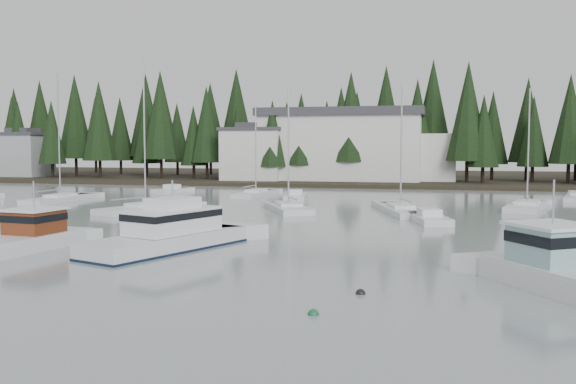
# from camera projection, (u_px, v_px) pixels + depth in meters

# --- Properties ---
(ground) EXTENTS (260.00, 260.00, 0.00)m
(ground) POSITION_uv_depth(u_px,v_px,m) (62.00, 354.00, 17.78)
(ground) COLOR gray
(ground) RESTS_ON ground
(far_shore_land) EXTENTS (240.00, 54.00, 1.00)m
(far_shore_land) POSITION_uv_depth(u_px,v_px,m) (383.00, 179.00, 111.80)
(far_shore_land) COLOR black
(far_shore_land) RESTS_ON ground
(conifer_treeline) EXTENTS (200.00, 22.00, 20.00)m
(conifer_treeline) POSITION_uv_depth(u_px,v_px,m) (376.00, 182.00, 101.14)
(conifer_treeline) COLOR black
(conifer_treeline) RESTS_ON ground
(house_west) EXTENTS (9.54, 7.42, 8.75)m
(house_west) POSITION_uv_depth(u_px,v_px,m) (254.00, 153.00, 98.24)
(house_west) COLOR silver
(house_west) RESTS_ON ground
(house_far_west) EXTENTS (8.48, 7.42, 8.25)m
(house_far_west) POSITION_uv_depth(u_px,v_px,m) (23.00, 153.00, 110.06)
(house_far_west) COLOR #999EA0
(house_far_west) RESTS_ON ground
(harbor_inn) EXTENTS (29.50, 11.50, 10.90)m
(harbor_inn) POSITION_uv_depth(u_px,v_px,m) (355.00, 145.00, 97.87)
(harbor_inn) COLOR silver
(harbor_inn) RESTS_ON ground
(lobster_boat_brown) EXTENTS (5.13, 9.01, 4.32)m
(lobster_boat_brown) POSITION_uv_depth(u_px,v_px,m) (16.00, 242.00, 35.09)
(lobster_boat_brown) COLOR silver
(lobster_boat_brown) RESTS_ON ground
(cabin_cruiser_center) EXTENTS (6.58, 10.86, 4.46)m
(cabin_cruiser_center) POSITION_uv_depth(u_px,v_px,m) (169.00, 238.00, 35.56)
(cabin_cruiser_center) COLOR silver
(cabin_cruiser_center) RESTS_ON ground
(lobster_boat_teal) EXTENTS (7.59, 9.27, 5.02)m
(lobster_boat_teal) POSITION_uv_depth(u_px,v_px,m) (576.00, 278.00, 25.02)
(lobster_boat_teal) COLOR silver
(lobster_boat_teal) RESTS_ON ground
(sailboat_4) EXTENTS (6.19, 9.97, 13.68)m
(sailboat_4) POSITION_uv_depth(u_px,v_px,m) (146.00, 210.00, 56.33)
(sailboat_4) COLOR silver
(sailboat_4) RESTS_ON ground
(sailboat_5) EXTENTS (2.71, 10.45, 13.63)m
(sailboat_5) POSITION_uv_depth(u_px,v_px,m) (61.00, 200.00, 66.48)
(sailboat_5) COLOR silver
(sailboat_5) RESTS_ON ground
(sailboat_6) EXTENTS (6.10, 8.54, 11.40)m
(sailboat_6) POSITION_uv_depth(u_px,v_px,m) (289.00, 210.00, 56.43)
(sailboat_6) COLOR silver
(sailboat_6) RESTS_ON ground
(sailboat_7) EXTENTS (5.44, 10.75, 11.68)m
(sailboat_7) POSITION_uv_depth(u_px,v_px,m) (400.00, 212.00, 54.89)
(sailboat_7) COLOR silver
(sailboat_7) RESTS_ON ground
(sailboat_8) EXTENTS (3.21, 9.36, 11.95)m
(sailboat_8) POSITION_uv_depth(u_px,v_px,m) (256.00, 195.00, 73.37)
(sailboat_8) COLOR silver
(sailboat_8) RESTS_ON ground
(sailboat_10) EXTENTS (5.05, 9.85, 11.46)m
(sailboat_10) POSITION_uv_depth(u_px,v_px,m) (527.00, 208.00, 58.25)
(sailboat_10) COLOR silver
(sailboat_10) RESTS_ON ground
(runabout_1) EXTENTS (3.68, 6.34, 1.42)m
(runabout_1) POSITION_uv_depth(u_px,v_px,m) (429.00, 220.00, 48.40)
(runabout_1) COLOR silver
(runabout_1) RESTS_ON ground
(runabout_3) EXTENTS (3.70, 5.60, 1.42)m
(runabout_3) POSITION_uv_depth(u_px,v_px,m) (172.00, 192.00, 78.51)
(runabout_3) COLOR silver
(runabout_3) RESTS_ON ground
(runabout_4) EXTENTS (3.11, 6.18, 1.42)m
(runabout_4) POSITION_uv_depth(u_px,v_px,m) (295.00, 198.00, 69.13)
(runabout_4) COLOR silver
(runabout_4) RESTS_ON ground
(mooring_buoy_green) EXTENTS (0.40, 0.40, 0.40)m
(mooring_buoy_green) POSITION_uv_depth(u_px,v_px,m) (313.00, 315.00, 21.91)
(mooring_buoy_green) COLOR #145933
(mooring_buoy_green) RESTS_ON ground
(mooring_buoy_dark) EXTENTS (0.40, 0.40, 0.40)m
(mooring_buoy_dark) POSITION_uv_depth(u_px,v_px,m) (360.00, 294.00, 24.99)
(mooring_buoy_dark) COLOR black
(mooring_buoy_dark) RESTS_ON ground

